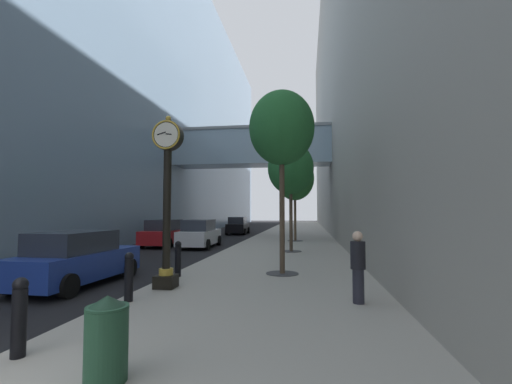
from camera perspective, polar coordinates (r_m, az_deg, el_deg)
ground_plane at (r=29.78m, az=-0.33°, el=-7.55°), size 110.00×110.00×0.00m
sidewalk_right at (r=32.45m, az=6.30°, el=-7.05°), size 6.60×80.00×0.14m
building_block_left at (r=38.16m, az=-17.82°, el=15.58°), size 23.12×80.00×29.00m
building_block_right at (r=35.65m, az=19.51°, el=19.11°), size 9.00×80.00×31.37m
street_clock at (r=9.92m, az=-14.51°, el=0.00°), size 0.84×0.55×4.81m
bollard_nearest at (r=6.32m, az=-34.55°, el=-16.46°), size 0.21×0.21×1.14m
bollard_second at (r=8.82m, az=-20.30°, el=-12.87°), size 0.21×0.21×1.14m
bollard_third at (r=11.62m, az=-12.79°, el=-10.61°), size 0.21×0.21×1.14m
street_tree_near at (r=12.12m, az=4.27°, el=10.38°), size 2.25×2.25×6.29m
street_tree_mid_near at (r=18.48m, az=5.76°, el=3.88°), size 2.44×2.44×5.81m
street_tree_mid_far at (r=25.01m, az=6.46°, el=2.22°), size 2.76×2.76×6.07m
trash_bin at (r=5.01m, az=-23.49°, el=-21.16°), size 0.53×0.53×1.05m
pedestrian_walking at (r=8.43m, az=16.53°, el=-11.51°), size 0.47×0.47×1.65m
car_red_near at (r=23.10m, az=-14.82°, el=-6.65°), size 2.07×4.30×1.71m
car_black_mid at (r=34.20m, az=-3.03°, el=-5.61°), size 2.05×4.10×1.70m
car_blue_far at (r=11.92m, az=-27.56°, el=-9.83°), size 2.07×4.31×1.64m
car_white_trailing at (r=21.86m, az=-9.34°, el=-6.89°), size 2.09×4.35×1.73m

